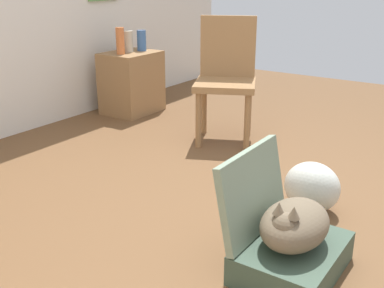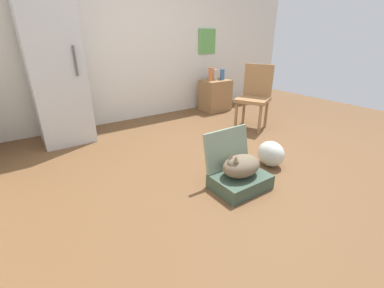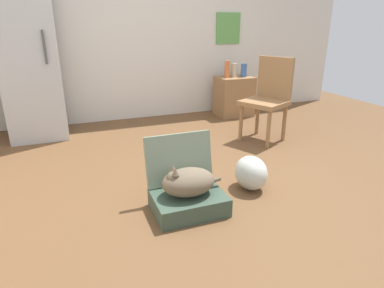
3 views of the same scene
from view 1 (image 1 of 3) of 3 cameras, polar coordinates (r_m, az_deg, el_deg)
name	(u,v)px [view 1 (image 1 of 3)]	position (r m, az deg, el deg)	size (l,w,h in m)	color
ground_plane	(237,213)	(2.70, 5.48, -8.20)	(7.68, 7.68, 0.00)	brown
suitcase_base	(292,258)	(2.22, 11.91, -13.22)	(0.52, 0.39, 0.14)	#384C3D
suitcase_lid	(253,192)	(2.16, 7.32, -5.76)	(0.52, 0.39, 0.04)	gray
cat	(294,224)	(2.12, 12.15, -9.42)	(0.47, 0.28, 0.24)	brown
plastic_bag_white	(312,187)	(2.74, 14.21, -5.03)	(0.26, 0.31, 0.28)	silver
side_table	(132,82)	(4.58, -7.26, 7.34)	(0.51, 0.41, 0.57)	olive
vase_tall	(120,41)	(4.42, -8.61, 12.16)	(0.08, 0.08, 0.24)	#CC6B38
vase_short	(142,41)	(4.59, -6.08, 12.26)	(0.09, 0.09, 0.19)	#38609E
vase_round	(128,41)	(4.53, -7.71, 12.11)	(0.10, 0.10, 0.19)	#B7AD99
chair	(226,75)	(3.75, 4.13, 8.31)	(0.60, 0.61, 0.96)	olive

